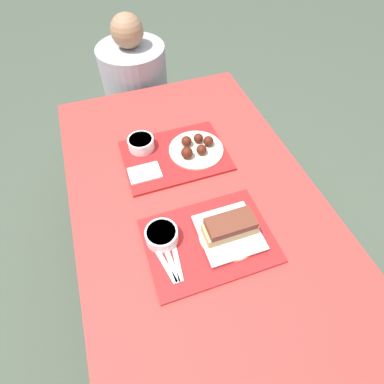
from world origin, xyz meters
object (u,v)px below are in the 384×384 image
Objects in this scene: tray_near at (209,240)px; tray_far at (175,156)px; person_seated_across at (136,82)px; wings_plate_far at (196,147)px; bowl_coleslaw_far at (141,143)px; bowl_coleslaw_near at (162,235)px; brisket_sandwich_plate at (229,229)px.

tray_near is 1.00× the size of tray_far.
wings_plate_far is at bearing -81.63° from person_seated_across.
bowl_coleslaw_far is at bearing -98.88° from person_seated_across.
tray_far is 3.90× the size of bowl_coleslaw_near.
tray_far is at bearing 98.21° from brisket_sandwich_plate.
bowl_coleslaw_far reaches higher than tray_far.
tray_far is at bearing 66.62° from bowl_coleslaw_near.
bowl_coleslaw_near is at bearing -97.10° from person_seated_across.
tray_far is at bearing 88.71° from tray_near.
wings_plate_far reaches higher than tray_far.
tray_far is 0.76m from person_seated_across.
tray_far is at bearing -88.44° from person_seated_across.
tray_near is 3.90× the size of bowl_coleslaw_near.
brisket_sandwich_plate is at bearing -81.79° from tray_far.
wings_plate_far is (0.09, -0.00, 0.02)m from tray_far.
brisket_sandwich_plate is at bearing -86.01° from person_seated_across.
tray_near is 0.53m from bowl_coleslaw_far.
wings_plate_far is at bearing 86.08° from brisket_sandwich_plate.
brisket_sandwich_plate is (0.06, -0.43, 0.04)m from tray_far.
bowl_coleslaw_near is 0.53× the size of brisket_sandwich_plate.
tray_near is at bearing 178.43° from brisket_sandwich_plate.
person_seated_across reaches higher than bowl_coleslaw_far.
bowl_coleslaw_far is 0.18× the size of person_seated_across.
bowl_coleslaw_near is 1.00× the size of bowl_coleslaw_far.
bowl_coleslaw_near is at bearing 159.94° from tray_near.
person_seated_across is at bearing 91.56° from tray_far.
bowl_coleslaw_near is 1.14m from person_seated_across.
brisket_sandwich_plate reaches higher than wings_plate_far.
bowl_coleslaw_near is 0.23m from brisket_sandwich_plate.
tray_far is 0.68× the size of person_seated_across.
bowl_coleslaw_far is (-0.11, 0.51, 0.03)m from tray_near.
person_seated_across reaches higher than brisket_sandwich_plate.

